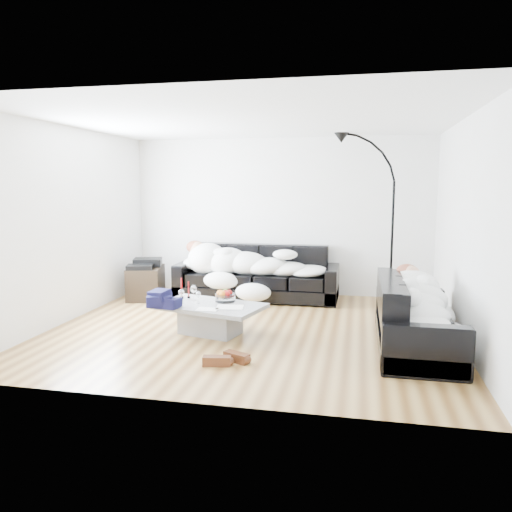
% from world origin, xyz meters
% --- Properties ---
extents(ground, '(5.00, 5.00, 0.00)m').
position_xyz_m(ground, '(0.00, 0.00, 0.00)').
color(ground, brown).
rests_on(ground, ground).
extents(wall_back, '(5.00, 0.02, 2.60)m').
position_xyz_m(wall_back, '(0.00, 2.25, 1.30)').
color(wall_back, silver).
rests_on(wall_back, ground).
extents(wall_left, '(0.02, 4.50, 2.60)m').
position_xyz_m(wall_left, '(-2.50, 0.00, 1.30)').
color(wall_left, silver).
rests_on(wall_left, ground).
extents(wall_right, '(0.02, 4.50, 2.60)m').
position_xyz_m(wall_right, '(2.50, 0.00, 1.30)').
color(wall_right, silver).
rests_on(wall_right, ground).
extents(ceiling, '(5.00, 5.00, 0.00)m').
position_xyz_m(ceiling, '(0.00, 0.00, 2.60)').
color(ceiling, white).
rests_on(ceiling, ground).
extents(sofa_back, '(2.60, 0.90, 0.85)m').
position_xyz_m(sofa_back, '(-0.29, 1.74, 0.42)').
color(sofa_back, black).
rests_on(sofa_back, ground).
extents(sofa_right, '(0.83, 1.93, 0.78)m').
position_xyz_m(sofa_right, '(1.97, -0.38, 0.39)').
color(sofa_right, black).
rests_on(sofa_right, ground).
extents(sleeper_back, '(2.20, 0.76, 0.44)m').
position_xyz_m(sleeper_back, '(-0.29, 1.69, 0.64)').
color(sleeper_back, white).
rests_on(sleeper_back, sofa_back).
extents(sleeper_right, '(0.70, 1.66, 0.41)m').
position_xyz_m(sleeper_right, '(1.97, -0.38, 0.62)').
color(sleeper_right, white).
rests_on(sleeper_right, sofa_right).
extents(teal_cushion, '(0.42, 0.38, 0.20)m').
position_xyz_m(teal_cushion, '(1.91, 0.22, 0.72)').
color(teal_cushion, '#0B474F').
rests_on(teal_cushion, sofa_right).
extents(coffee_table, '(1.42, 1.05, 0.37)m').
position_xyz_m(coffee_table, '(-0.45, -0.30, 0.19)').
color(coffee_table, '#939699').
rests_on(coffee_table, ground).
extents(fruit_bowl, '(0.32, 0.32, 0.16)m').
position_xyz_m(fruit_bowl, '(-0.30, -0.13, 0.45)').
color(fruit_bowl, white).
rests_on(fruit_bowl, coffee_table).
extents(wine_glass_a, '(0.10, 0.10, 0.19)m').
position_xyz_m(wine_glass_a, '(-0.72, -0.14, 0.47)').
color(wine_glass_a, white).
rests_on(wine_glass_a, coffee_table).
extents(wine_glass_b, '(0.09, 0.09, 0.17)m').
position_xyz_m(wine_glass_b, '(-0.82, -0.31, 0.46)').
color(wine_glass_b, white).
rests_on(wine_glass_b, coffee_table).
extents(wine_glass_c, '(0.08, 0.08, 0.15)m').
position_xyz_m(wine_glass_c, '(-0.60, -0.30, 0.45)').
color(wine_glass_c, white).
rests_on(wine_glass_c, coffee_table).
extents(candle_left, '(0.05, 0.05, 0.27)m').
position_xyz_m(candle_left, '(-0.90, -0.08, 0.51)').
color(candle_left, maroon).
rests_on(candle_left, coffee_table).
extents(candle_right, '(0.04, 0.04, 0.21)m').
position_xyz_m(candle_right, '(-0.82, -0.03, 0.48)').
color(candle_right, maroon).
rests_on(candle_right, coffee_table).
extents(newspaper_a, '(0.35, 0.29, 0.01)m').
position_xyz_m(newspaper_a, '(-0.17, -0.42, 0.38)').
color(newspaper_a, silver).
rests_on(newspaper_a, coffee_table).
extents(newspaper_b, '(0.26, 0.19, 0.01)m').
position_xyz_m(newspaper_b, '(-0.40, -0.58, 0.38)').
color(newspaper_b, silver).
rests_on(newspaper_b, coffee_table).
extents(navy_jacket, '(0.38, 0.31, 0.19)m').
position_xyz_m(navy_jacket, '(-0.94, -0.59, 0.55)').
color(navy_jacket, black).
rests_on(navy_jacket, coffee_table).
extents(shoes, '(0.49, 0.37, 0.11)m').
position_xyz_m(shoes, '(0.02, -1.29, 0.05)').
color(shoes, '#472311').
rests_on(shoes, ground).
extents(av_cabinet, '(0.67, 0.84, 0.51)m').
position_xyz_m(av_cabinet, '(-2.05, 1.37, 0.26)').
color(av_cabinet, black).
rests_on(av_cabinet, ground).
extents(stereo, '(0.52, 0.46, 0.13)m').
position_xyz_m(stereo, '(-2.05, 1.37, 0.58)').
color(stereo, black).
rests_on(stereo, av_cabinet).
extents(floor_lamp, '(0.90, 0.64, 2.30)m').
position_xyz_m(floor_lamp, '(1.80, 1.71, 1.15)').
color(floor_lamp, black).
rests_on(floor_lamp, ground).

